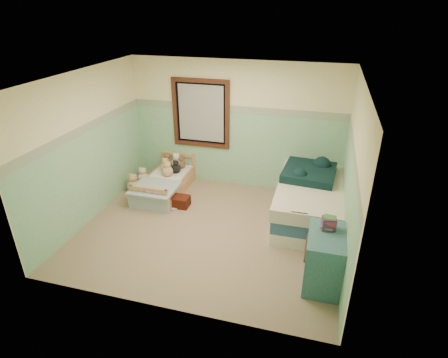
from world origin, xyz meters
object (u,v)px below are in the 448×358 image
(dresser, at_px, (324,259))
(red_pillow, at_px, (181,201))
(plush_floor_tan, at_px, (134,186))
(twin_bed_frame, at_px, (307,211))
(toddler_bed_frame, at_px, (166,188))
(plush_floor_cream, at_px, (143,178))
(floor_book, at_px, (171,207))

(dresser, relative_size, red_pillow, 2.47)
(plush_floor_tan, relative_size, twin_bed_frame, 0.13)
(twin_bed_frame, distance_m, dresser, 1.69)
(toddler_bed_frame, height_order, twin_bed_frame, twin_bed_frame)
(toddler_bed_frame, height_order, plush_floor_tan, plush_floor_tan)
(plush_floor_cream, distance_m, dresser, 4.26)
(plush_floor_tan, height_order, floor_book, plush_floor_tan)
(dresser, bearing_deg, red_pillow, 151.57)
(floor_book, bearing_deg, red_pillow, 42.96)
(dresser, bearing_deg, floor_book, 154.44)
(plush_floor_tan, bearing_deg, dresser, -24.51)
(dresser, distance_m, floor_book, 3.07)
(toddler_bed_frame, relative_size, floor_book, 5.25)
(plush_floor_tan, bearing_deg, twin_bed_frame, -0.68)
(toddler_bed_frame, bearing_deg, plush_floor_cream, 157.85)
(red_pillow, distance_m, floor_book, 0.20)
(toddler_bed_frame, relative_size, dresser, 1.95)
(dresser, xyz_separation_m, red_pillow, (-2.59, 1.40, -0.29))
(twin_bed_frame, height_order, dresser, dresser)
(dresser, distance_m, red_pillow, 2.96)
(toddler_bed_frame, distance_m, twin_bed_frame, 2.79)
(plush_floor_tan, height_order, red_pillow, plush_floor_tan)
(dresser, relative_size, floor_book, 2.70)
(toddler_bed_frame, xyz_separation_m, twin_bed_frame, (2.79, -0.20, 0.01))
(toddler_bed_frame, relative_size, red_pillow, 4.81)
(plush_floor_tan, distance_m, floor_book, 1.02)
(dresser, height_order, floor_book, dresser)
(red_pillow, height_order, floor_book, red_pillow)
(toddler_bed_frame, xyz_separation_m, dresser, (3.09, -1.85, 0.29))
(dresser, bearing_deg, toddler_bed_frame, 149.08)
(plush_floor_tan, distance_m, twin_bed_frame, 3.40)
(plush_floor_tan, bearing_deg, plush_floor_cream, 90.76)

